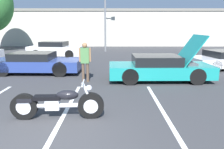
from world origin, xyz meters
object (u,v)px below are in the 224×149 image
at_px(light_pole, 106,1).
at_px(parked_car_mid_left_row, 56,50).
at_px(parked_car_mid_right_row, 36,63).
at_px(motorcycle, 58,103).
at_px(spectator_near_motorcycle, 85,59).
at_px(show_car_hood_open, 160,68).

bearing_deg(light_pole, parked_car_mid_left_row, -133.16).
xyz_separation_m(parked_car_mid_right_row, parked_car_mid_left_row, (-0.45, 5.92, 0.07)).
bearing_deg(parked_car_mid_right_row, motorcycle, -65.04).
bearing_deg(light_pole, spectator_near_motorcycle, -92.87).
bearing_deg(motorcycle, show_car_hood_open, 46.97).
bearing_deg(show_car_hood_open, spectator_near_motorcycle, -175.45).
relative_size(light_pole, parked_car_mid_left_row, 1.98).
bearing_deg(parked_car_mid_right_row, show_car_hood_open, -12.94).
height_order(motorcycle, show_car_hood_open, show_car_hood_open).
bearing_deg(show_car_hood_open, motorcycle, -131.05).
height_order(light_pole, show_car_hood_open, light_pole).
height_order(motorcycle, parked_car_mid_left_row, parked_car_mid_left_row).
bearing_deg(motorcycle, parked_car_mid_right_row, 111.06).
relative_size(show_car_hood_open, spectator_near_motorcycle, 2.64).
bearing_deg(show_car_hood_open, parked_car_mid_left_row, 130.56).
xyz_separation_m(parked_car_mid_right_row, spectator_near_motorcycle, (2.76, -1.84, 0.48)).
height_order(parked_car_mid_right_row, spectator_near_motorcycle, spectator_near_motorcycle).
relative_size(show_car_hood_open, parked_car_mid_left_row, 1.05).
distance_m(show_car_hood_open, parked_car_mid_left_row, 9.90).
distance_m(show_car_hood_open, spectator_near_motorcycle, 3.35).
relative_size(parked_car_mid_right_row, parked_car_mid_left_row, 1.06).
distance_m(motorcycle, show_car_hood_open, 5.49).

